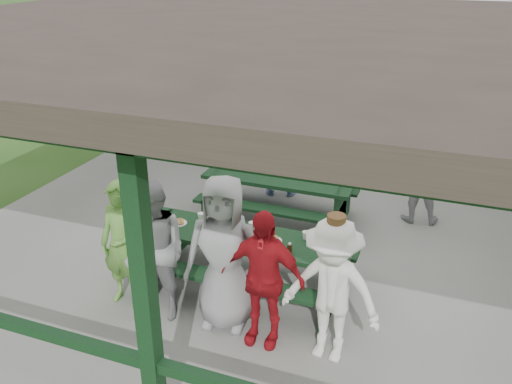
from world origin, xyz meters
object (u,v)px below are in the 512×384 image
at_px(contestant_grey_left, 155,252).
at_px(spectator_lblue, 281,155).
at_px(contestant_white_fedora, 332,291).
at_px(spectator_blue, 255,130).
at_px(farm_trailer, 334,79).
at_px(picnic_table_far, 278,193).
at_px(spectator_grey, 420,176).
at_px(contestant_grey_mid, 224,253).
at_px(pickup_truck, 400,87).
at_px(picnic_table_near, 243,254).
at_px(contestant_red, 262,278).
at_px(contestant_green, 123,244).

xyz_separation_m(contestant_grey_left, spectator_lblue, (0.26, 3.91, -0.12)).
height_order(contestant_white_fedora, spectator_blue, spectator_blue).
bearing_deg(spectator_blue, farm_trailer, -78.50).
relative_size(picnic_table_far, contestant_white_fedora, 1.40).
bearing_deg(contestant_white_fedora, spectator_grey, 86.97).
bearing_deg(contestant_grey_mid, pickup_truck, 78.09).
bearing_deg(contestant_grey_mid, picnic_table_near, 88.60).
height_order(contestant_grey_left, contestant_red, contestant_grey_left).
bearing_deg(contestant_white_fedora, spectator_blue, 125.39).
distance_m(contestant_white_fedora, farm_trailer, 11.43).
height_order(contestant_grey_left, spectator_grey, contestant_grey_left).
bearing_deg(farm_trailer, contestant_green, -98.62).
height_order(contestant_white_fedora, pickup_truck, contestant_white_fedora).
bearing_deg(contestant_red, spectator_lblue, 103.98).
distance_m(contestant_white_fedora, spectator_lblue, 4.32).
relative_size(contestant_grey_left, farm_trailer, 0.45).
bearing_deg(farm_trailer, contestant_grey_left, -96.04).
bearing_deg(spectator_grey, contestant_grey_left, 46.00).
height_order(spectator_lblue, pickup_truck, spectator_lblue).
bearing_deg(spectator_lblue, contestant_red, 92.52).
bearing_deg(spectator_blue, contestant_grey_mid, 117.75).
distance_m(picnic_table_near, contestant_red, 1.17).
bearing_deg(contestant_red, contestant_grey_left, 178.76).
bearing_deg(pickup_truck, contestant_green, 157.54).
relative_size(contestant_white_fedora, pickup_truck, 0.35).
relative_size(spectator_grey, farm_trailer, 0.40).
xyz_separation_m(picnic_table_near, spectator_lblue, (-0.47, 2.97, 0.28)).
distance_m(spectator_grey, farm_trailer, 8.06).
relative_size(picnic_table_far, spectator_lblue, 1.60).
height_order(picnic_table_far, spectator_blue, spectator_blue).
xyz_separation_m(spectator_blue, farm_trailer, (-0.03, 6.70, -0.42)).
relative_size(spectator_lblue, pickup_truck, 0.30).
xyz_separation_m(contestant_green, contestant_white_fedora, (2.61, -0.09, 0.02)).
height_order(picnic_table_far, contestant_red, contestant_red).
height_order(contestant_red, spectator_blue, spectator_blue).
xyz_separation_m(contestant_red, spectator_grey, (1.32, 3.71, -0.04)).
xyz_separation_m(contestant_grey_left, pickup_truck, (1.50, 10.64, -0.28)).
bearing_deg(contestant_red, picnic_table_far, 103.83).
distance_m(picnic_table_near, spectator_lblue, 3.02).
relative_size(picnic_table_far, pickup_truck, 0.49).
distance_m(contestant_grey_left, pickup_truck, 10.75).
height_order(contestant_green, contestant_red, contestant_green).
bearing_deg(contestant_grey_mid, contestant_grey_left, -178.21).
distance_m(spectator_blue, spectator_grey, 3.20).
height_order(picnic_table_far, contestant_grey_mid, contestant_grey_mid).
bearing_deg(contestant_grey_left, picnic_table_near, 66.04).
height_order(contestant_red, contestant_white_fedora, contestant_white_fedora).
xyz_separation_m(picnic_table_far, contestant_grey_mid, (0.29, -2.79, 0.47)).
distance_m(spectator_blue, farm_trailer, 6.71).
relative_size(picnic_table_near, spectator_blue, 1.42).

